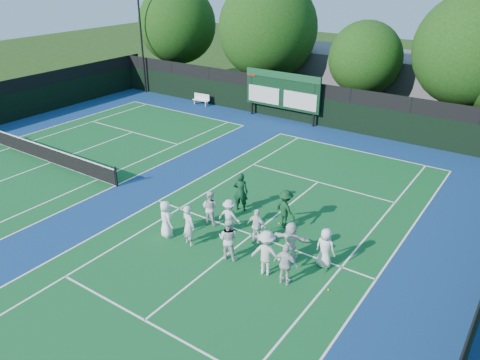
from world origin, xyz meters
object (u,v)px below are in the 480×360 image
Objects in this scene: tennis_net at (50,155)px; coach_left at (241,192)px; scoreboard at (282,91)px; bench at (201,99)px.

coach_left is at bearing 7.16° from tennis_net.
coach_left is (5.36, -13.04, -1.23)m from scoreboard.
scoreboard is 3.13× the size of coach_left.
tennis_net is 5.90× the size of coach_left.
bench is (-0.35, 14.37, -0.01)m from tennis_net.
bench is at bearing -178.28° from scoreboard.
scoreboard reaches higher than coach_left.
tennis_net is 14.37m from bench.
scoreboard is 16.26m from tennis_net.
tennis_net is at bearing -88.60° from bench.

